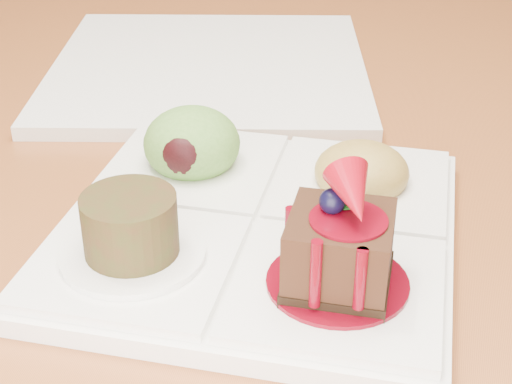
# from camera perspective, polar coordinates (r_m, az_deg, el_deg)

# --- Properties ---
(dining_table) EXTENTS (1.00, 1.80, 0.75)m
(dining_table) POSITION_cam_1_polar(r_m,az_deg,el_deg) (1.06, -3.39, 11.34)
(dining_table) COLOR #955126
(dining_table) RESTS_ON ground
(sampler_plate) EXTENTS (0.25, 0.25, 0.09)m
(sampler_plate) POSITION_cam_1_polar(r_m,az_deg,el_deg) (0.49, -0.12, -1.41)
(sampler_plate) COLOR white
(sampler_plate) RESTS_ON dining_table
(second_plate) EXTENTS (0.33, 0.33, 0.01)m
(second_plate) POSITION_cam_1_polar(r_m,az_deg,el_deg) (0.74, -3.43, 8.98)
(second_plate) COLOR white
(second_plate) RESTS_ON dining_table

